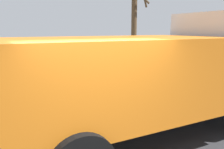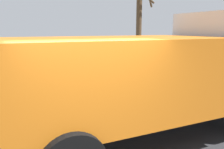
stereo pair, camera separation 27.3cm
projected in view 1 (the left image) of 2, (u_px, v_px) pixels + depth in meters
name	position (u px, v px, depth m)	size (l,w,h in m)	color
sidewalk_curb	(37.00, 94.00, 9.10)	(36.00, 5.00, 0.15)	#99968E
fire_hydrant	(30.00, 88.00, 8.05)	(0.24, 0.54, 0.78)	yellow
loose_tire	(31.00, 86.00, 7.63)	(1.18, 1.18, 0.23)	black
dump_truck_orange	(162.00, 71.00, 5.51)	(7.02, 2.85, 3.00)	orange
bare_tree	(135.00, 19.00, 10.80)	(1.33, 1.36, 5.37)	#4C3823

